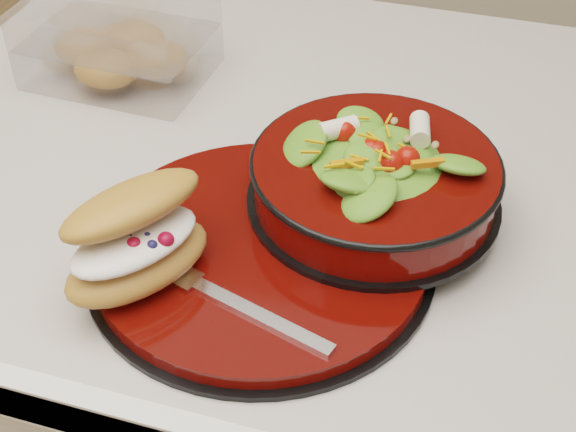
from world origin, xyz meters
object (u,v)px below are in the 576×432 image
(croissant, at_px, (138,239))
(pastry_box, at_px, (119,42))
(island_counter, at_px, (405,426))
(fork, at_px, (233,302))
(dinner_plate, at_px, (261,251))
(salad_bowl, at_px, (375,172))

(croissant, height_order, pastry_box, croissant)
(croissant, relative_size, pastry_box, 0.79)
(island_counter, relative_size, fork, 7.05)
(dinner_plate, height_order, pastry_box, pastry_box)
(dinner_plate, height_order, fork, fork)
(island_counter, xyz_separation_m, croissant, (-0.23, -0.24, 0.50))
(fork, bearing_deg, island_counter, -13.30)
(dinner_plate, bearing_deg, pastry_box, 135.41)
(salad_bowl, xyz_separation_m, pastry_box, (-0.35, 0.17, -0.01))
(dinner_plate, distance_m, pastry_box, 0.37)
(salad_bowl, bearing_deg, fork, -116.93)
(island_counter, xyz_separation_m, pastry_box, (-0.41, 0.09, 0.49))
(salad_bowl, xyz_separation_m, fork, (-0.08, -0.16, -0.03))
(dinner_plate, relative_size, croissant, 1.92)
(dinner_plate, xyz_separation_m, pastry_box, (-0.26, 0.26, 0.03))
(croissant, xyz_separation_m, pastry_box, (-0.18, 0.32, -0.02))
(island_counter, bearing_deg, fork, -119.78)
(dinner_plate, bearing_deg, croissant, -142.99)
(dinner_plate, height_order, croissant, croissant)
(pastry_box, bearing_deg, fork, -49.46)
(croissant, distance_m, pastry_box, 0.37)
(pastry_box, bearing_deg, croissant, -58.94)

